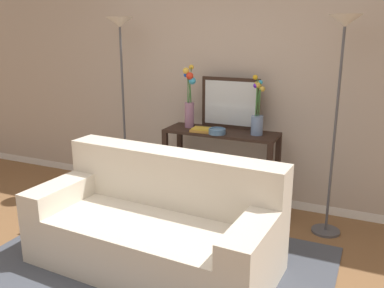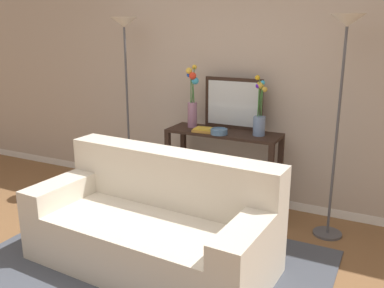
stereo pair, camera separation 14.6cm
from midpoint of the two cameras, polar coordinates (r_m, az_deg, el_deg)
back_wall at (r=4.51m, az=4.26°, el=9.66°), size 12.00×0.15×2.79m
area_rug at (r=3.46m, az=-7.39°, el=-16.88°), size 2.73×2.02×0.01m
couch at (r=3.42m, az=-6.08°, el=-11.29°), size 1.98×1.01×0.88m
console_table at (r=4.30m, az=2.96°, el=-1.69°), size 1.15×0.40×0.84m
floor_lamp_left at (r=4.56m, az=-10.53°, el=11.35°), size 0.28×0.28×1.96m
floor_lamp_right at (r=3.77m, az=18.58°, el=10.01°), size 0.28×0.28×1.96m
wall_mirror at (r=4.32m, az=4.27°, el=5.56°), size 0.62×0.02×0.52m
vase_tall_flowers at (r=4.34m, az=-1.32°, el=5.86°), size 0.13×0.13×0.65m
vase_short_flowers at (r=4.08m, az=7.87°, el=3.96°), size 0.12×0.13×0.58m
fruit_bowl at (r=4.11m, az=2.43°, el=1.76°), size 0.17×0.17×0.06m
book_stack at (r=4.19m, az=0.32°, el=1.93°), size 0.22×0.15×0.04m
book_row_under_console at (r=4.58m, az=-0.37°, el=-7.49°), size 0.39×0.18×0.13m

